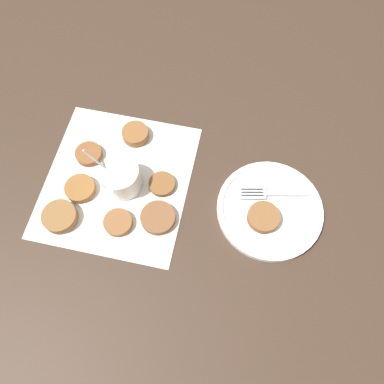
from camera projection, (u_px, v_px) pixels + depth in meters
name	position (u px, v px, depth m)	size (l,w,h in m)	color
ground_plane	(110.00, 182.00, 0.84)	(4.00, 4.00, 0.00)	#38281E
napkin	(118.00, 181.00, 0.84)	(0.35, 0.33, 0.00)	silver
sauce_bowl	(121.00, 179.00, 0.81)	(0.09, 0.11, 0.12)	white
fritter_0	(118.00, 222.00, 0.79)	(0.06, 0.06, 0.01)	brown
fritter_1	(89.00, 154.00, 0.85)	(0.06, 0.06, 0.02)	brown
fritter_2	(80.00, 189.00, 0.82)	(0.07, 0.07, 0.02)	brown
fritter_3	(162.00, 184.00, 0.82)	(0.06, 0.06, 0.01)	brown
fritter_4	(158.00, 218.00, 0.79)	(0.07, 0.07, 0.02)	brown
fritter_5	(60.00, 217.00, 0.79)	(0.07, 0.07, 0.02)	brown
fritter_6	(135.00, 134.00, 0.87)	(0.06, 0.06, 0.02)	brown
serving_plate	(270.00, 209.00, 0.80)	(0.23, 0.23, 0.02)	white
fritter_on_plate	(263.00, 217.00, 0.77)	(0.07, 0.07, 0.02)	brown
fork	(266.00, 193.00, 0.80)	(0.06, 0.15, 0.00)	silver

